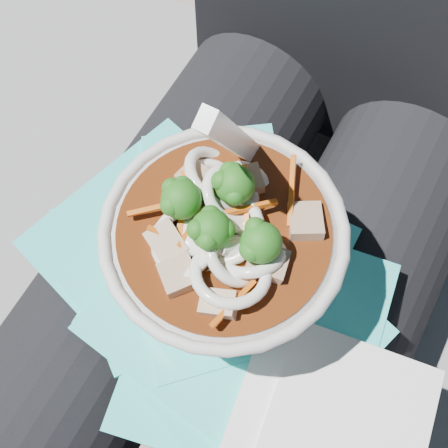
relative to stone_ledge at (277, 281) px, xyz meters
The scene contains 7 objects.
ground 0.28m from the stone_ledge, 90.00° to the right, with size 20.00×20.00×0.00m, color slate.
stone_ledge is the anchor object (origin of this frame).
lap 0.35m from the stone_ledge, 90.00° to the right, with size 0.35×0.48×0.16m.
person_body 0.34m from the stone_ledge, 90.00° to the right, with size 0.34×0.94×1.03m.
plastic_bag 0.45m from the stone_ledge, 92.97° to the right, with size 0.32×0.30×0.02m.
napkins 0.50m from the stone_ledge, 62.66° to the right, with size 0.15×0.17×0.01m.
udon_bowl 0.51m from the stone_ledge, 89.88° to the right, with size 0.19×0.19×0.21m.
Camera 1 is at (0.08, -0.17, 1.13)m, focal length 50.00 mm.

